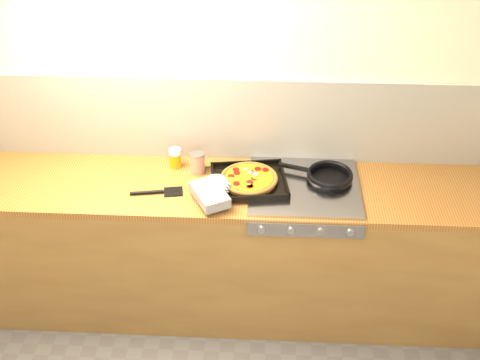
# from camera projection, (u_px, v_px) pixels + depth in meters

# --- Properties ---
(room_shell) EXTENTS (3.20, 3.20, 3.20)m
(room_shell) POSITION_uv_depth(u_px,v_px,m) (225.00, 120.00, 3.40)
(room_shell) COLOR white
(room_shell) RESTS_ON ground
(counter_run) EXTENTS (3.20, 0.62, 0.90)m
(counter_run) POSITION_uv_depth(u_px,v_px,m) (223.00, 247.00, 3.55)
(counter_run) COLOR olive
(counter_run) RESTS_ON ground
(stovetop) EXTENTS (0.60, 0.56, 0.02)m
(stovetop) POSITION_uv_depth(u_px,v_px,m) (304.00, 187.00, 3.28)
(stovetop) COLOR #9E9DA2
(stovetop) RESTS_ON counter_run
(pizza_on_tray) EXTENTS (0.54, 0.52, 0.07)m
(pizza_on_tray) POSITION_uv_depth(u_px,v_px,m) (238.00, 183.00, 3.24)
(pizza_on_tray) COLOR black
(pizza_on_tray) RESTS_ON stovetop
(frying_pan) EXTENTS (0.45, 0.32, 0.04)m
(frying_pan) POSITION_uv_depth(u_px,v_px,m) (329.00, 176.00, 3.31)
(frying_pan) COLOR black
(frying_pan) RESTS_ON stovetop
(tomato_can) EXTENTS (0.11, 0.11, 0.12)m
(tomato_can) POSITION_uv_depth(u_px,v_px,m) (197.00, 163.00, 3.37)
(tomato_can) COLOR #B0210E
(tomato_can) RESTS_ON counter_run
(juice_glass) EXTENTS (0.08, 0.08, 0.12)m
(juice_glass) POSITION_uv_depth(u_px,v_px,m) (175.00, 158.00, 3.42)
(juice_glass) COLOR orange
(juice_glass) RESTS_ON counter_run
(wooden_spoon) EXTENTS (0.30, 0.10, 0.02)m
(wooden_spoon) POSITION_uv_depth(u_px,v_px,m) (232.00, 163.00, 3.46)
(wooden_spoon) COLOR #A38545
(wooden_spoon) RESTS_ON counter_run
(black_spatula) EXTENTS (0.29, 0.10, 0.02)m
(black_spatula) POSITION_uv_depth(u_px,v_px,m) (158.00, 192.00, 3.23)
(black_spatula) COLOR black
(black_spatula) RESTS_ON counter_run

